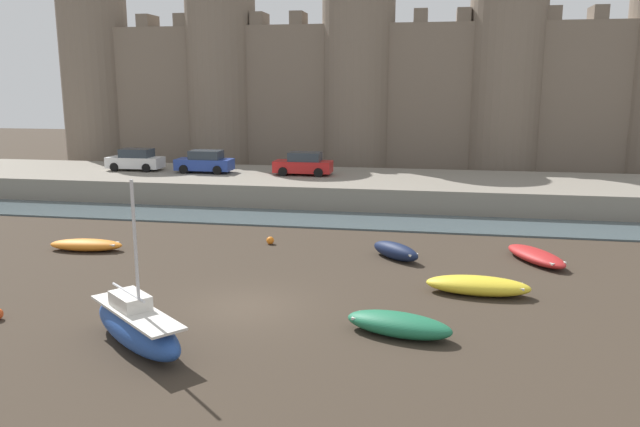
% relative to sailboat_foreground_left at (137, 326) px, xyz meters
% --- Properties ---
extents(ground_plane, '(160.00, 160.00, 0.00)m').
position_rel_sailboat_foreground_left_xyz_m(ground_plane, '(2.27, 3.98, -0.68)').
color(ground_plane, '#382D23').
extents(water_channel, '(80.00, 4.50, 0.10)m').
position_rel_sailboat_foreground_left_xyz_m(water_channel, '(2.27, 18.86, -0.63)').
color(water_channel, '#47565B').
rests_on(water_channel, ground).
extents(quay_road, '(60.30, 10.00, 1.56)m').
position_rel_sailboat_foreground_left_xyz_m(quay_road, '(2.27, 26.11, 0.10)').
color(quay_road, gray).
rests_on(quay_road, ground).
extents(castle, '(55.10, 6.80, 20.23)m').
position_rel_sailboat_foreground_left_xyz_m(castle, '(2.27, 37.13, 7.26)').
color(castle, '#7A6B5B').
rests_on(castle, ground).
extents(sailboat_foreground_left, '(4.75, 4.22, 5.26)m').
position_rel_sailboat_foreground_left_xyz_m(sailboat_foreground_left, '(0.00, 0.00, 0.00)').
color(sailboat_foreground_left, '#234793').
rests_on(sailboat_foreground_left, ground).
extents(rowboat_foreground_right, '(3.68, 1.49, 0.57)m').
position_rel_sailboat_foreground_left_xyz_m(rowboat_foreground_right, '(-7.65, 10.07, -0.38)').
color(rowboat_foreground_right, orange).
rests_on(rowboat_foreground_right, ground).
extents(rowboat_midflat_right, '(3.73, 2.17, 0.73)m').
position_rel_sailboat_foreground_left_xyz_m(rowboat_midflat_right, '(7.88, 2.34, -0.30)').
color(rowboat_midflat_right, '#1E6B47').
rests_on(rowboat_midflat_right, ground).
extents(rowboat_near_channel_left, '(4.02, 1.63, 0.71)m').
position_rel_sailboat_foreground_left_xyz_m(rowboat_near_channel_left, '(10.66, 6.89, -0.31)').
color(rowboat_near_channel_left, yellow).
rests_on(rowboat_near_channel_left, ground).
extents(rowboat_midflat_centre, '(2.97, 3.97, 0.58)m').
position_rel_sailboat_foreground_left_xyz_m(rowboat_midflat_centre, '(13.55, 11.87, -0.37)').
color(rowboat_midflat_centre, red).
rests_on(rowboat_midflat_centre, ground).
extents(rowboat_midflat_left, '(2.68, 2.65, 0.77)m').
position_rel_sailboat_foreground_left_xyz_m(rowboat_midflat_left, '(7.23, 11.27, -0.28)').
color(rowboat_midflat_left, '#141E3D').
rests_on(rowboat_midflat_left, ground).
extents(mooring_buoy_near_shore, '(0.39, 0.39, 0.39)m').
position_rel_sailboat_foreground_left_xyz_m(mooring_buoy_near_shore, '(0.84, 12.86, -0.49)').
color(mooring_buoy_near_shore, orange).
rests_on(mooring_buoy_near_shore, ground).
extents(car_quay_centre_west, '(4.11, 1.89, 1.62)m').
position_rel_sailboat_foreground_left_xyz_m(car_quay_centre_west, '(-0.24, 26.38, 1.66)').
color(car_quay_centre_west, red).
rests_on(car_quay_centre_west, quay_road).
extents(car_quay_east, '(4.11, 1.89, 1.62)m').
position_rel_sailboat_foreground_left_xyz_m(car_quay_east, '(-13.10, 26.49, 1.66)').
color(car_quay_east, silver).
rests_on(car_quay_east, quay_road).
extents(car_quay_west, '(4.11, 1.89, 1.62)m').
position_rel_sailboat_foreground_left_xyz_m(car_quay_west, '(-7.58, 26.27, 1.66)').
color(car_quay_west, '#263F99').
rests_on(car_quay_west, quay_road).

